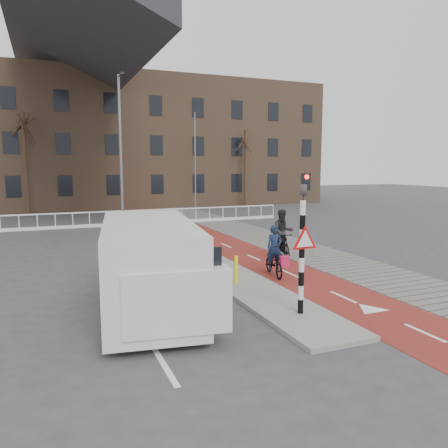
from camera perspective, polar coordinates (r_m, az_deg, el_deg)
name	(u,v)px	position (r m, az deg, el deg)	size (l,w,h in m)	color
ground	(282,294)	(13.48, 7.53, -9.02)	(120.00, 120.00, 0.00)	#38383A
bike_lane	(211,239)	(22.96, -1.64, -1.99)	(2.50, 60.00, 0.01)	maroon
sidewalk	(259,236)	(24.07, 4.61, -1.56)	(3.00, 60.00, 0.01)	slate
curb_island	(213,266)	(16.68, -1.44, -5.49)	(1.80, 16.00, 0.12)	gray
traffic_signal	(303,241)	(11.04, 10.22, -2.19)	(0.80, 0.80, 3.68)	black
bollard	(236,270)	(13.97, 1.60, -5.97)	(0.12, 0.12, 0.89)	#FAF60D
cyclist_near	(275,259)	(15.40, 6.62, -4.58)	(0.87, 1.75, 1.77)	black
cyclist_far	(283,239)	(18.07, 7.66, -1.94)	(1.02, 2.00, 2.06)	black
van	(149,265)	(11.60, -9.78, -5.32)	(3.07, 5.89, 2.41)	silver
railing	(73,223)	(28.44, -19.14, 0.08)	(28.00, 0.10, 0.99)	silver
townhouse_row	(82,122)	(43.50, -18.06, 12.53)	(46.00, 10.00, 15.90)	#7F6047
tree_mid	(26,165)	(36.77, -24.49, 7.09)	(0.29, 0.29, 7.83)	#322016
tree_right	(245,169)	(41.05, 2.80, 7.24)	(0.25, 0.25, 7.10)	#322016
streetlight_near	(121,159)	(23.32, -13.30, 8.30)	(0.12, 0.12, 8.38)	slate
streetlight_right	(195,162)	(37.68, -3.79, 8.09)	(0.12, 0.12, 8.27)	slate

